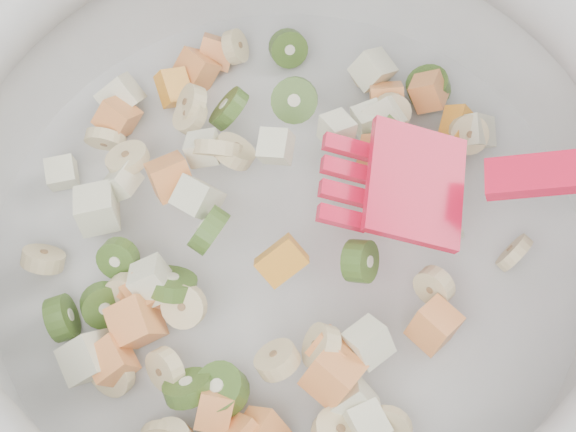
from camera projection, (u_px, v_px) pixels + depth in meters
mixing_bowl at (288, 201)px, 0.47m from camera, size 0.47×0.44×0.16m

